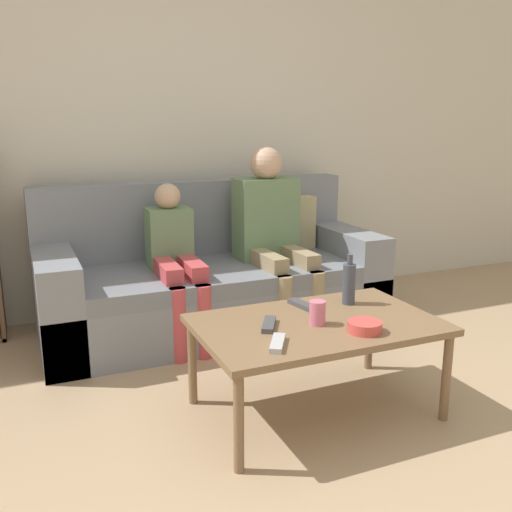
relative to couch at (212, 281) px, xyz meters
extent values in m
plane|color=tan|center=(-0.13, -1.79, -0.29)|extent=(22.00, 22.00, 0.00)
cube|color=beige|center=(-0.13, 0.52, 1.01)|extent=(12.00, 0.06, 2.60)
cube|color=gray|center=(-0.01, -0.05, -0.14)|extent=(2.07, 0.87, 0.31)
cube|color=slate|center=(-0.01, -0.14, 0.07)|extent=(1.63, 0.69, 0.10)
cube|color=gray|center=(-0.01, 0.30, 0.36)|extent=(2.07, 0.18, 0.48)
cube|color=gray|center=(-0.93, -0.05, -0.01)|extent=(0.22, 0.87, 0.57)
cube|color=gray|center=(0.92, -0.05, -0.01)|extent=(0.22, 0.87, 0.57)
cube|color=tan|center=(0.61, 0.15, 0.30)|extent=(0.36, 0.12, 0.36)
cylinder|color=brown|center=(-0.42, -1.52, -0.09)|extent=(0.04, 0.04, 0.40)
cylinder|color=brown|center=(0.55, -1.52, -0.09)|extent=(0.04, 0.04, 0.40)
cylinder|color=brown|center=(-0.42, -0.94, -0.09)|extent=(0.04, 0.04, 0.40)
cylinder|color=brown|center=(0.55, -0.94, -0.09)|extent=(0.04, 0.04, 0.40)
cube|color=brown|center=(0.06, -1.23, 0.12)|extent=(1.05, 0.66, 0.03)
cylinder|color=#9E8966|center=(0.28, -0.48, -0.09)|extent=(0.09, 0.09, 0.41)
cylinder|color=#9E8966|center=(0.49, -0.47, -0.09)|extent=(0.09, 0.09, 0.41)
cube|color=#9E8966|center=(0.27, -0.25, 0.17)|extent=(0.12, 0.39, 0.09)
cube|color=#9E8966|center=(0.48, -0.24, 0.17)|extent=(0.12, 0.39, 0.09)
cube|color=#66845B|center=(0.36, -0.01, 0.38)|extent=(0.40, 0.22, 0.51)
sphere|color=#D1A889|center=(0.36, -0.01, 0.72)|extent=(0.21, 0.21, 0.21)
cylinder|color=#C6474C|center=(-0.35, -0.46, -0.09)|extent=(0.09, 0.09, 0.41)
cylinder|color=#C6474C|center=(-0.21, -0.46, -0.09)|extent=(0.09, 0.09, 0.41)
cube|color=#C6474C|center=(-0.34, -0.23, 0.17)|extent=(0.11, 0.39, 0.09)
cube|color=#C6474C|center=(-0.20, -0.24, 0.17)|extent=(0.11, 0.39, 0.09)
cube|color=#66845B|center=(-0.27, 0.00, 0.30)|extent=(0.26, 0.21, 0.36)
sphere|color=#D1A889|center=(-0.27, 0.00, 0.55)|extent=(0.15, 0.15, 0.15)
cylinder|color=pink|center=(0.05, -1.26, 0.19)|extent=(0.07, 0.07, 0.10)
cube|color=#B7B7BC|center=(-0.21, -1.41, 0.15)|extent=(0.13, 0.17, 0.02)
cube|color=#47474C|center=(-0.16, -1.21, 0.15)|extent=(0.13, 0.17, 0.02)
cube|color=#47474C|center=(0.10, -1.03, 0.15)|extent=(0.08, 0.18, 0.02)
cylinder|color=#DB4C47|center=(0.18, -1.41, 0.16)|extent=(0.14, 0.14, 0.05)
cylinder|color=#424756|center=(0.32, -1.07, 0.23)|extent=(0.06, 0.06, 0.19)
cylinder|color=#424756|center=(0.32, -1.07, 0.35)|extent=(0.03, 0.03, 0.05)
camera|label=1|loc=(-1.11, -3.28, 1.00)|focal=40.00mm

